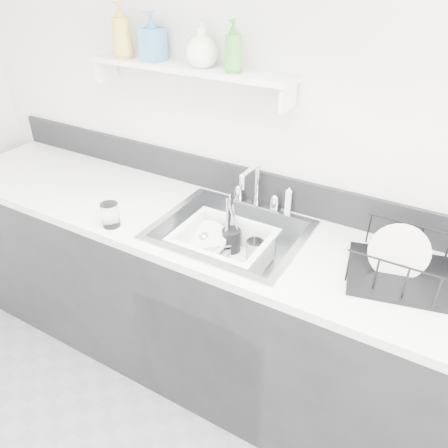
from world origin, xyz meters
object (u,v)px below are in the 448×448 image
Objects in this scene: counter_run at (229,309)px; dish_rack at (413,262)px; wash_tub at (223,249)px; sink at (230,247)px.

dish_rack is (0.74, 0.05, 0.54)m from counter_run.
wash_tub is at bearing 172.50° from dish_rack.
dish_rack reaches higher than wash_tub.
dish_rack is at bearing 3.76° from sink.
wash_tub is at bearing -122.26° from sink.
sink is at bearing 170.51° from dish_rack.
dish_rack is at bearing 3.76° from counter_run.
wash_tub is (-0.02, -0.03, 0.37)m from counter_run.
sink is 0.03m from wash_tub.
counter_run is 7.29× the size of dish_rack.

